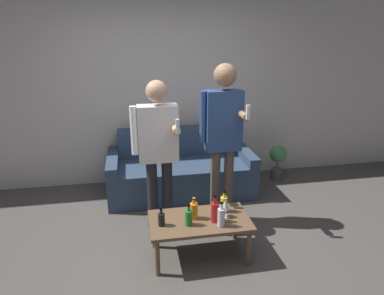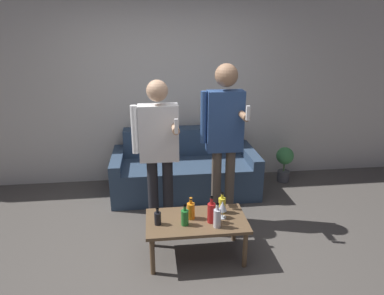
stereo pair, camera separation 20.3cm
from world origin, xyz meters
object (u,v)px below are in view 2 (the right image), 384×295
couch (185,170)px  person_standing_right (224,131)px  bottle_orange (158,218)px  person_standing_left (158,144)px  coffee_table (196,224)px

couch → person_standing_right: size_ratio=1.07×
bottle_orange → person_standing_right: size_ratio=0.09×
couch → person_standing_right: 1.20m
person_standing_left → couch: bearing=67.6°
coffee_table → person_standing_left: 0.91m
person_standing_left → person_standing_right: size_ratio=0.92×
coffee_table → person_standing_left: (-0.32, 0.60, 0.61)m
coffee_table → bottle_orange: size_ratio=5.74×
bottle_orange → person_standing_right: bearing=41.4°
person_standing_left → person_standing_right: (0.70, 0.01, 0.11)m
coffee_table → bottle_orange: (-0.36, -0.04, 0.11)m
couch → coffee_table: (-0.03, -1.45, 0.06)m
bottle_orange → person_standing_left: bearing=86.4°
coffee_table → person_standing_right: person_standing_right is taller
bottle_orange → person_standing_right: (0.74, 0.65, 0.61)m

